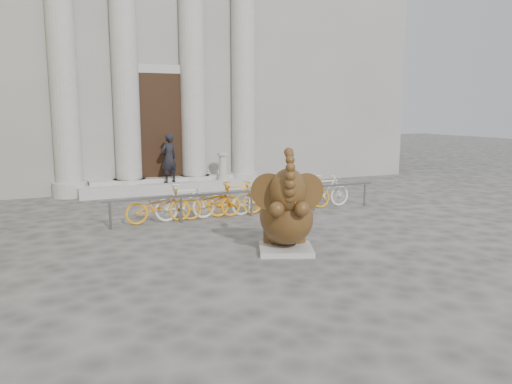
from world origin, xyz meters
name	(u,v)px	position (x,y,z in m)	size (l,w,h in m)	color
ground	(287,266)	(0.00, 0.00, 0.00)	(80.00, 80.00, 0.00)	#474442
classical_building	(131,39)	(0.00, 14.93, 5.98)	(22.00, 10.70, 12.00)	gray
entrance_steps	(166,187)	(0.00, 9.40, 0.18)	(6.00, 1.20, 0.36)	#A8A59E
elephant_statue	(286,215)	(0.41, 0.83, 0.80)	(1.48, 1.74, 2.19)	#A8A59E
bike_rack	(247,197)	(1.16, 4.63, 0.50)	(8.00, 0.53, 1.00)	slate
pedestrian	(169,158)	(0.11, 9.25, 1.24)	(0.64, 0.42, 1.75)	black
balustrade_post	(223,167)	(2.08, 9.10, 0.82)	(0.41, 0.41, 1.01)	#A8A59E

